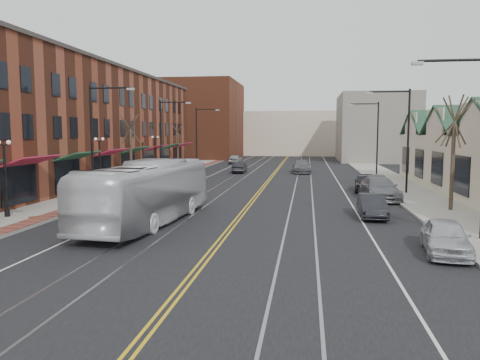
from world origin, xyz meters
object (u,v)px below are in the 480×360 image
(transit_bus, at_px, (148,193))
(parked_car_b, at_px, (372,206))
(parked_car_d, at_px, (366,182))
(parked_car_c, at_px, (379,189))
(parked_car_a, at_px, (446,237))
(parked_suv, at_px, (109,196))

(transit_bus, xyz_separation_m, parked_car_b, (12.03, 3.56, -1.00))
(parked_car_b, relative_size, parked_car_d, 0.91)
(parked_car_c, relative_size, parked_car_d, 1.26)
(parked_car_c, distance_m, parked_car_d, 4.69)
(transit_bus, bearing_deg, parked_car_a, 167.42)
(parked_car_c, height_order, parked_car_d, parked_car_c)
(transit_bus, xyz_separation_m, parked_car_a, (13.83, -4.36, -0.97))
(transit_bus, relative_size, parked_car_d, 2.69)
(parked_car_b, height_order, parked_car_d, parked_car_d)
(transit_bus, relative_size, parked_suv, 1.97)
(parked_car_b, relative_size, parked_car_c, 0.72)
(parked_car_c, bearing_deg, parked_car_a, -93.18)
(parked_car_a, height_order, parked_car_b, parked_car_a)
(transit_bus, relative_size, parked_car_b, 2.96)
(transit_bus, height_order, parked_car_b, transit_bus)
(transit_bus, distance_m, parked_car_b, 12.58)
(transit_bus, xyz_separation_m, parked_suv, (-3.99, 4.00, -0.82))
(parked_car_b, distance_m, parked_car_d, 12.00)
(parked_suv, xyz_separation_m, parked_car_d, (17.12, 11.50, -0.09))
(parked_car_b, xyz_separation_m, parked_car_c, (1.47, 7.28, 0.15))
(transit_bus, distance_m, parked_car_a, 14.53)
(parked_car_c, xyz_separation_m, parked_car_d, (-0.36, 4.67, -0.06))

